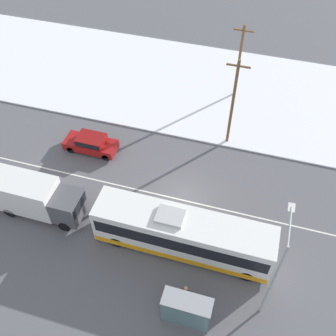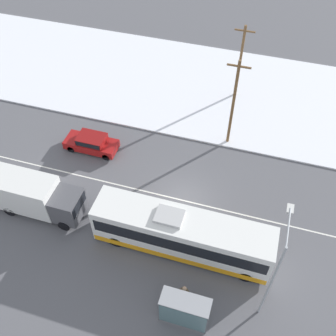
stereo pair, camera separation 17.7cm
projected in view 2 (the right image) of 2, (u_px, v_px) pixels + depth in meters
name	position (u px, v px, depth m)	size (l,w,h in m)	color
ground_plane	(183.00, 200.00, 30.08)	(120.00, 120.00, 0.00)	#56565B
snow_lot	(220.00, 91.00, 39.07)	(80.00, 15.10, 0.12)	white
lane_marking_center	(183.00, 200.00, 30.08)	(60.00, 0.12, 0.00)	silver
city_bus	(182.00, 234.00, 26.09)	(12.00, 2.57, 3.50)	white
box_truck	(34.00, 195.00, 28.22)	(6.85, 2.30, 3.18)	silver
sedan_car	(91.00, 142.00, 33.13)	(4.48, 1.80, 1.50)	maroon
pedestrian_at_stop	(184.00, 292.00, 24.10)	(0.60, 0.27, 1.67)	#23232D
bus_shelter	(184.00, 311.00, 22.67)	(2.95, 1.20, 2.40)	gray
streetlamp	(276.00, 266.00, 21.07)	(0.36, 2.86, 7.71)	#9EA3A8
utility_pole_roadside	(233.00, 103.00, 31.13)	(1.80, 0.24, 8.20)	brown
utility_pole_snowlot	(240.00, 61.00, 35.84)	(1.80, 0.24, 7.35)	brown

